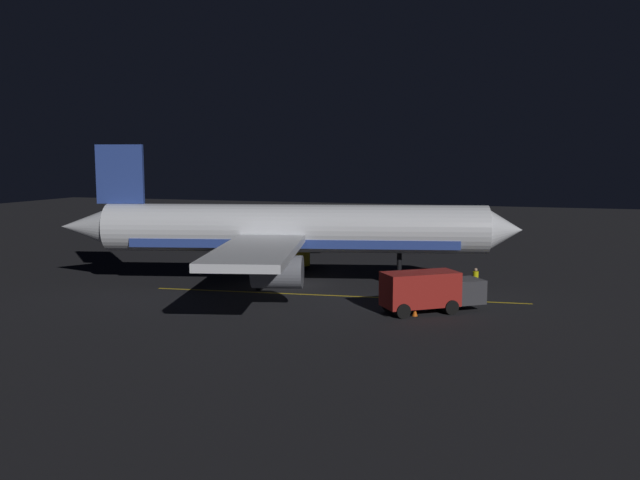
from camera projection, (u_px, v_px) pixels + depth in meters
The scene contains 9 objects.
ground_plane at pixel (295, 286), 50.51m from camera, with size 180.00×180.00×0.20m, color black.
apron_guide_stripe at pixel (335, 296), 46.65m from camera, with size 0.24×26.35×0.01m, color gold.
airliner at pixel (287, 231), 50.04m from camera, with size 31.07×34.41×10.51m.
baggage_truck at pixel (429, 291), 41.50m from camera, with size 5.46×6.40×2.55m.
catering_truck at pixel (279, 256), 57.29m from camera, with size 3.64×5.85×2.35m.
ground_crew_worker at pixel (475, 280), 47.75m from camera, with size 0.40×0.40×1.74m.
traffic_cone_near_left at pixel (402, 286), 48.96m from camera, with size 0.50×0.50×0.55m.
traffic_cone_near_right at pixel (415, 312), 40.49m from camera, with size 0.50×0.50×0.55m.
traffic_cone_under_wing at pixel (381, 276), 53.07m from camera, with size 0.50×0.50×0.55m.
Camera 1 is at (46.71, 17.11, 9.52)m, focal length 37.71 mm.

